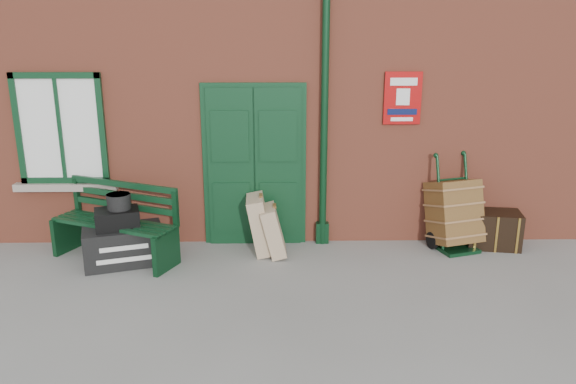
{
  "coord_description": "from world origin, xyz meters",
  "views": [
    {
      "loc": [
        0.03,
        -6.07,
        2.94
      ],
      "look_at": [
        0.15,
        0.6,
        1.0
      ],
      "focal_mm": 35.0,
      "sensor_mm": 36.0,
      "label": 1
    }
  ],
  "objects_px": {
    "bench": "(117,220)",
    "dark_trunk": "(493,229)",
    "houdini_trunk": "(124,246)",
    "porter_trolley": "(454,213)"
  },
  "relations": [
    {
      "from": "bench",
      "to": "dark_trunk",
      "type": "distance_m",
      "value": 5.14
    },
    {
      "from": "houdini_trunk",
      "to": "porter_trolley",
      "type": "relative_size",
      "value": 0.76
    },
    {
      "from": "bench",
      "to": "dark_trunk",
      "type": "bearing_deg",
      "value": 27.97
    },
    {
      "from": "houdini_trunk",
      "to": "porter_trolley",
      "type": "height_order",
      "value": "porter_trolley"
    },
    {
      "from": "bench",
      "to": "houdini_trunk",
      "type": "height_order",
      "value": "bench"
    },
    {
      "from": "bench",
      "to": "houdini_trunk",
      "type": "relative_size",
      "value": 1.8
    },
    {
      "from": "houdini_trunk",
      "to": "dark_trunk",
      "type": "relative_size",
      "value": 1.39
    },
    {
      "from": "houdini_trunk",
      "to": "dark_trunk",
      "type": "height_order",
      "value": "dark_trunk"
    },
    {
      "from": "porter_trolley",
      "to": "dark_trunk",
      "type": "distance_m",
      "value": 0.63
    },
    {
      "from": "bench",
      "to": "porter_trolley",
      "type": "xyz_separation_m",
      "value": [
        4.54,
        0.29,
        -0.03
      ]
    }
  ]
}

